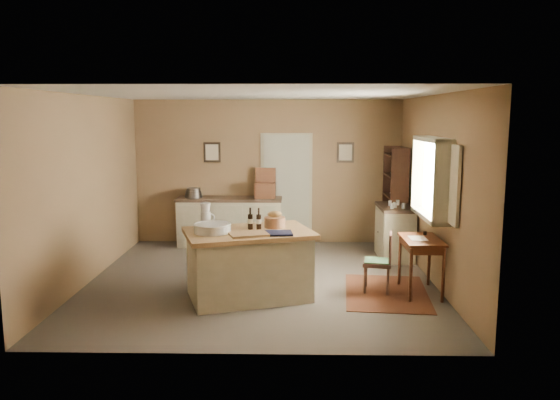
{
  "coord_description": "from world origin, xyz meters",
  "views": [
    {
      "loc": [
        0.44,
        -7.74,
        2.41
      ],
      "look_at": [
        0.27,
        0.34,
        1.15
      ],
      "focal_mm": 35.0,
      "sensor_mm": 36.0,
      "label": 1
    }
  ],
  "objects_px": {
    "right_cabinet": "(395,232)",
    "sideboard": "(230,220)",
    "writing_desk": "(421,246)",
    "desk_chair": "(377,263)",
    "shelving_unit": "(397,199)",
    "work_island": "(248,262)"
  },
  "relations": [
    {
      "from": "writing_desk",
      "to": "right_cabinet",
      "type": "relative_size",
      "value": 0.82
    },
    {
      "from": "writing_desk",
      "to": "shelving_unit",
      "type": "distance_m",
      "value": 2.54
    },
    {
      "from": "work_island",
      "to": "sideboard",
      "type": "xyz_separation_m",
      "value": [
        -0.57,
        2.95,
        -0.0
      ]
    },
    {
      "from": "sideboard",
      "to": "right_cabinet",
      "type": "relative_size",
      "value": 1.95
    },
    {
      "from": "work_island",
      "to": "writing_desk",
      "type": "bearing_deg",
      "value": -12.46
    },
    {
      "from": "work_island",
      "to": "sideboard",
      "type": "distance_m",
      "value": 3.01
    },
    {
      "from": "sideboard",
      "to": "shelving_unit",
      "type": "distance_m",
      "value": 3.08
    },
    {
      "from": "sideboard",
      "to": "right_cabinet",
      "type": "distance_m",
      "value": 3.02
    },
    {
      "from": "work_island",
      "to": "shelving_unit",
      "type": "bearing_deg",
      "value": 29.96
    },
    {
      "from": "shelving_unit",
      "to": "right_cabinet",
      "type": "bearing_deg",
      "value": -102.88
    },
    {
      "from": "sideboard",
      "to": "shelving_unit",
      "type": "height_order",
      "value": "shelving_unit"
    },
    {
      "from": "work_island",
      "to": "sideboard",
      "type": "bearing_deg",
      "value": 82.82
    },
    {
      "from": "desk_chair",
      "to": "shelving_unit",
      "type": "height_order",
      "value": "shelving_unit"
    },
    {
      "from": "writing_desk",
      "to": "sideboard",
      "type": "bearing_deg",
      "value": 136.74
    },
    {
      "from": "right_cabinet",
      "to": "writing_desk",
      "type": "bearing_deg",
      "value": -89.99
    },
    {
      "from": "writing_desk",
      "to": "desk_chair",
      "type": "relative_size",
      "value": 1.01
    },
    {
      "from": "work_island",
      "to": "desk_chair",
      "type": "height_order",
      "value": "work_island"
    },
    {
      "from": "sideboard",
      "to": "work_island",
      "type": "bearing_deg",
      "value": -79.11
    },
    {
      "from": "work_island",
      "to": "right_cabinet",
      "type": "distance_m",
      "value": 3.13
    },
    {
      "from": "work_island",
      "to": "right_cabinet",
      "type": "bearing_deg",
      "value": 24.0
    },
    {
      "from": "writing_desk",
      "to": "right_cabinet",
      "type": "height_order",
      "value": "right_cabinet"
    },
    {
      "from": "right_cabinet",
      "to": "sideboard",
      "type": "bearing_deg",
      "value": 163.58
    }
  ]
}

